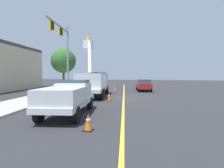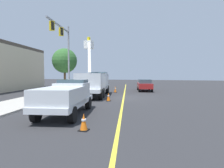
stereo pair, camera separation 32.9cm
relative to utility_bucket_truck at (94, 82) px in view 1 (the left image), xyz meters
The scene contains 11 objects.
ground 3.86m from the utility_bucket_truck, 98.71° to the right, with size 120.00×120.00×0.00m, color #2D2D30.
sidewalk_far_side 5.56m from the utility_bucket_truck, 115.19° to the left, with size 60.00×3.60×0.12m, color #B2ADA3.
lane_centre_stripe 3.85m from the utility_bucket_truck, 98.71° to the right, with size 50.00×0.16×0.01m, color yellow.
utility_bucket_truck is the anchor object (origin of this frame).
service_pickup_truck 9.52m from the utility_bucket_truck, 168.02° to the right, with size 5.91×3.21×2.06m.
passing_minivan 9.09m from the utility_bucket_truck, 30.61° to the right, with size 5.09×2.85×1.69m.
traffic_cone_leading 12.65m from the utility_bucket_truck, 159.87° to the right, with size 0.40×0.40×0.75m.
traffic_cone_mid_front 4.40m from the utility_bucket_truck, 140.30° to the right, with size 0.40×0.40×0.76m.
traffic_cone_mid_rear 4.70m from the utility_bucket_truck, 14.99° to the right, with size 0.40×0.40×0.87m.
traffic_signal_mast 6.44m from the utility_bucket_truck, 74.72° to the left, with size 6.63×1.55×8.78m.
street_tree_right 9.50m from the utility_bucket_truck, 51.70° to the left, with size 3.71×3.71×6.31m.
Camera 1 is at (-18.48, -3.96, 2.43)m, focal length 29.41 mm.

